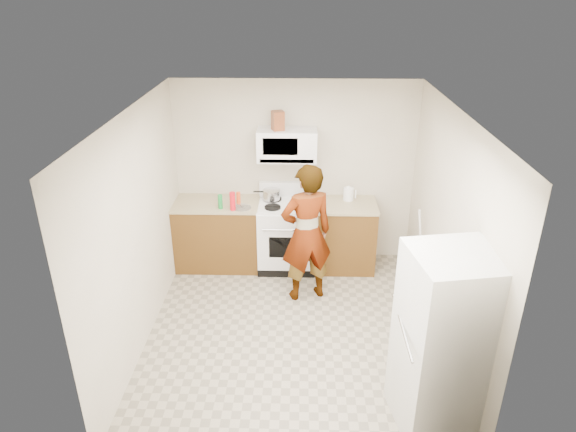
{
  "coord_description": "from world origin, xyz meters",
  "views": [
    {
      "loc": [
        0.08,
        -4.73,
        3.63
      ],
      "look_at": [
        -0.06,
        0.55,
        1.18
      ],
      "focal_mm": 32.0,
      "sensor_mm": 36.0,
      "label": 1
    }
  ],
  "objects_px": {
    "gas_range": "(287,234)",
    "fridge": "(445,343)",
    "person": "(307,234)",
    "microwave": "(287,145)",
    "kettle": "(349,194)",
    "saucepan": "(272,195)"
  },
  "relations": [
    {
      "from": "gas_range",
      "to": "fridge",
      "type": "relative_size",
      "value": 0.66
    },
    {
      "from": "gas_range",
      "to": "kettle",
      "type": "xyz_separation_m",
      "value": [
        0.82,
        0.14,
        0.53
      ]
    },
    {
      "from": "person",
      "to": "fridge",
      "type": "bearing_deg",
      "value": 101.15
    },
    {
      "from": "microwave",
      "to": "fridge",
      "type": "xyz_separation_m",
      "value": [
        1.4,
        -2.85,
        -0.85
      ]
    },
    {
      "from": "fridge",
      "to": "saucepan",
      "type": "distance_m",
      "value": 3.26
    },
    {
      "from": "gas_range",
      "to": "fridge",
      "type": "xyz_separation_m",
      "value": [
        1.4,
        -2.72,
        0.36
      ]
    },
    {
      "from": "microwave",
      "to": "person",
      "type": "bearing_deg",
      "value": -73.84
    },
    {
      "from": "gas_range",
      "to": "person",
      "type": "relative_size",
      "value": 0.65
    },
    {
      "from": "fridge",
      "to": "kettle",
      "type": "xyz_separation_m",
      "value": [
        -0.58,
        2.86,
        0.17
      ]
    },
    {
      "from": "microwave",
      "to": "fridge",
      "type": "bearing_deg",
      "value": -63.8
    },
    {
      "from": "gas_range",
      "to": "fridge",
      "type": "bearing_deg",
      "value": -62.74
    },
    {
      "from": "saucepan",
      "to": "gas_range",
      "type": "bearing_deg",
      "value": -27.21
    },
    {
      "from": "fridge",
      "to": "microwave",
      "type": "bearing_deg",
      "value": 106.45
    },
    {
      "from": "person",
      "to": "kettle",
      "type": "bearing_deg",
      "value": -141.27
    },
    {
      "from": "fridge",
      "to": "saucepan",
      "type": "relative_size",
      "value": 7.6
    },
    {
      "from": "gas_range",
      "to": "microwave",
      "type": "bearing_deg",
      "value": 90.0
    },
    {
      "from": "gas_range",
      "to": "kettle",
      "type": "height_order",
      "value": "gas_range"
    },
    {
      "from": "person",
      "to": "fridge",
      "type": "relative_size",
      "value": 1.03
    },
    {
      "from": "saucepan",
      "to": "fridge",
      "type": "bearing_deg",
      "value": -60.38
    },
    {
      "from": "gas_range",
      "to": "microwave",
      "type": "distance_m",
      "value": 1.22
    },
    {
      "from": "gas_range",
      "to": "kettle",
      "type": "relative_size",
      "value": 6.77
    },
    {
      "from": "fridge",
      "to": "gas_range",
      "type": "bearing_deg",
      "value": 107.5
    }
  ]
}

